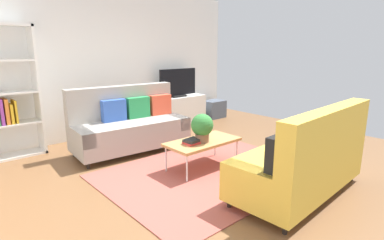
{
  "coord_description": "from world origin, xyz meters",
  "views": [
    {
      "loc": [
        -2.75,
        -3.0,
        1.73
      ],
      "look_at": [
        0.29,
        0.45,
        0.65
      ],
      "focal_mm": 28.58,
      "sensor_mm": 36.0,
      "label": 1
    }
  ],
  "objects_px": {
    "bottle_0": "(164,95)",
    "tv": "(178,83)",
    "storage_trunk": "(214,109)",
    "coffee_table": "(203,142)",
    "vase_0": "(156,96)",
    "bottle_1": "(168,94)",
    "couch_beige": "(130,125)",
    "table_book_0": "(193,142)",
    "tv_console": "(178,110)",
    "potted_plant": "(202,127)",
    "couch_green": "(303,160)"
  },
  "relations": [
    {
      "from": "tv_console",
      "to": "storage_trunk",
      "type": "distance_m",
      "value": 1.11
    },
    {
      "from": "couch_beige",
      "to": "tv_console",
      "type": "height_order",
      "value": "couch_beige"
    },
    {
      "from": "bottle_1",
      "to": "couch_beige",
      "type": "bearing_deg",
      "value": -148.95
    },
    {
      "from": "coffee_table",
      "to": "tv",
      "type": "xyz_separation_m",
      "value": [
        1.43,
        2.34,
        0.56
      ]
    },
    {
      "from": "vase_0",
      "to": "bottle_0",
      "type": "relative_size",
      "value": 0.68
    },
    {
      "from": "vase_0",
      "to": "couch_green",
      "type": "bearing_deg",
      "value": -98.38
    },
    {
      "from": "storage_trunk",
      "to": "coffee_table",
      "type": "bearing_deg",
      "value": -138.21
    },
    {
      "from": "coffee_table",
      "to": "bottle_0",
      "type": "bearing_deg",
      "value": 66.62
    },
    {
      "from": "tv_console",
      "to": "coffee_table",
      "type": "bearing_deg",
      "value": -121.21
    },
    {
      "from": "vase_0",
      "to": "couch_beige",
      "type": "bearing_deg",
      "value": -141.23
    },
    {
      "from": "storage_trunk",
      "to": "table_book_0",
      "type": "bearing_deg",
      "value": -140.31
    },
    {
      "from": "coffee_table",
      "to": "storage_trunk",
      "type": "distance_m",
      "value": 3.4
    },
    {
      "from": "potted_plant",
      "to": "bottle_0",
      "type": "height_order",
      "value": "potted_plant"
    },
    {
      "from": "tv",
      "to": "storage_trunk",
      "type": "bearing_deg",
      "value": -4.16
    },
    {
      "from": "storage_trunk",
      "to": "vase_0",
      "type": "relative_size",
      "value": 4.26
    },
    {
      "from": "tv_console",
      "to": "couch_beige",
      "type": "bearing_deg",
      "value": -152.59
    },
    {
      "from": "storage_trunk",
      "to": "potted_plant",
      "type": "distance_m",
      "value": 3.49
    },
    {
      "from": "couch_beige",
      "to": "bottle_1",
      "type": "relative_size",
      "value": 10.3
    },
    {
      "from": "tv_console",
      "to": "bottle_1",
      "type": "bearing_deg",
      "value": -172.82
    },
    {
      "from": "bottle_1",
      "to": "bottle_0",
      "type": "bearing_deg",
      "value": 180.0
    },
    {
      "from": "bottle_1",
      "to": "couch_green",
      "type": "bearing_deg",
      "value": -102.46
    },
    {
      "from": "tv",
      "to": "bottle_0",
      "type": "distance_m",
      "value": 0.48
    },
    {
      "from": "tv_console",
      "to": "bottle_0",
      "type": "height_order",
      "value": "bottle_0"
    },
    {
      "from": "table_book_0",
      "to": "bottle_1",
      "type": "height_order",
      "value": "bottle_1"
    },
    {
      "from": "tv",
      "to": "bottle_0",
      "type": "height_order",
      "value": "tv"
    },
    {
      "from": "storage_trunk",
      "to": "potted_plant",
      "type": "height_order",
      "value": "potted_plant"
    },
    {
      "from": "potted_plant",
      "to": "table_book_0",
      "type": "distance_m",
      "value": 0.26
    },
    {
      "from": "potted_plant",
      "to": "bottle_0",
      "type": "xyz_separation_m",
      "value": [
        1.06,
        2.36,
        0.08
      ]
    },
    {
      "from": "coffee_table",
      "to": "bottle_1",
      "type": "height_order",
      "value": "bottle_1"
    },
    {
      "from": "tv_console",
      "to": "table_book_0",
      "type": "height_order",
      "value": "tv_console"
    },
    {
      "from": "table_book_0",
      "to": "bottle_0",
      "type": "distance_m",
      "value": 2.64
    },
    {
      "from": "couch_green",
      "to": "table_book_0",
      "type": "height_order",
      "value": "couch_green"
    },
    {
      "from": "vase_0",
      "to": "coffee_table",
      "type": "bearing_deg",
      "value": -109.43
    },
    {
      "from": "vase_0",
      "to": "bottle_1",
      "type": "xyz_separation_m",
      "value": [
        0.26,
        -0.09,
        0.03
      ]
    },
    {
      "from": "couch_beige",
      "to": "coffee_table",
      "type": "distance_m",
      "value": 1.47
    },
    {
      "from": "couch_beige",
      "to": "bottle_1",
      "type": "bearing_deg",
      "value": -144.54
    },
    {
      "from": "tv_console",
      "to": "storage_trunk",
      "type": "bearing_deg",
      "value": -5.19
    },
    {
      "from": "couch_green",
      "to": "table_book_0",
      "type": "distance_m",
      "value": 1.5
    },
    {
      "from": "tv_console",
      "to": "bottle_1",
      "type": "distance_m",
      "value": 0.52
    },
    {
      "from": "bottle_1",
      "to": "vase_0",
      "type": "bearing_deg",
      "value": 161.09
    },
    {
      "from": "couch_green",
      "to": "coffee_table",
      "type": "height_order",
      "value": "couch_green"
    },
    {
      "from": "bottle_0",
      "to": "tv",
      "type": "bearing_deg",
      "value": 2.68
    },
    {
      "from": "tv",
      "to": "bottle_0",
      "type": "bearing_deg",
      "value": -177.32
    },
    {
      "from": "couch_beige",
      "to": "storage_trunk",
      "type": "distance_m",
      "value": 3.04
    },
    {
      "from": "tv",
      "to": "potted_plant",
      "type": "height_order",
      "value": "tv"
    },
    {
      "from": "vase_0",
      "to": "bottle_1",
      "type": "height_order",
      "value": "bottle_1"
    },
    {
      "from": "bottle_1",
      "to": "storage_trunk",
      "type": "bearing_deg",
      "value": -2.42
    },
    {
      "from": "potted_plant",
      "to": "tv",
      "type": "bearing_deg",
      "value": 58.11
    },
    {
      "from": "couch_beige",
      "to": "coffee_table",
      "type": "bearing_deg",
      "value": 109.45
    },
    {
      "from": "tv",
      "to": "storage_trunk",
      "type": "distance_m",
      "value": 1.32
    }
  ]
}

